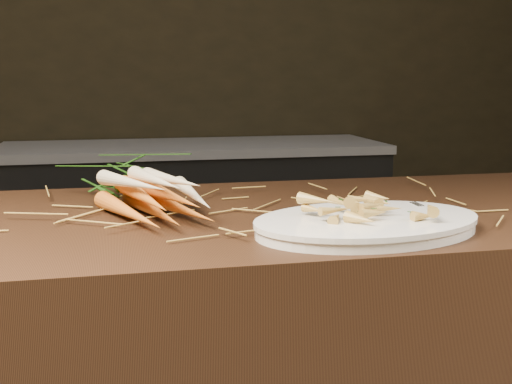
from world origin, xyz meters
TOP-DOWN VIEW (x-y plane):
  - back_counter at (0.30, 2.18)m, footprint 1.82×0.62m
  - straw_bedding at (0.00, 0.30)m, footprint 1.40×0.60m
  - root_veg_bunch at (-0.04, 0.41)m, footprint 0.30×0.53m
  - serving_platter at (0.34, 0.10)m, footprint 0.44×0.33m
  - roasted_veg_heap at (0.34, 0.10)m, footprint 0.21×0.17m
  - serving_fork at (0.48, 0.11)m, footprint 0.02×0.15m

SIDE VIEW (x-z plane):
  - back_counter at x=0.30m, z-range 0.00..0.84m
  - straw_bedding at x=0.00m, z-range 0.90..0.92m
  - serving_platter at x=0.34m, z-range 0.90..0.92m
  - serving_fork at x=0.48m, z-range 0.92..0.92m
  - roasted_veg_heap at x=0.34m, z-range 0.92..0.97m
  - root_veg_bunch at x=-0.04m, z-range 0.90..0.99m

